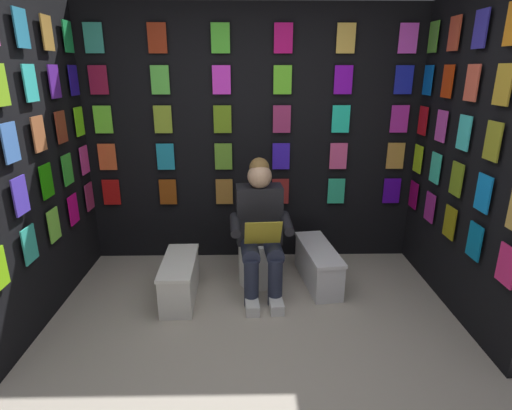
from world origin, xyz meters
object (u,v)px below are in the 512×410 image
at_px(toilet, 258,246).
at_px(comic_longbox_near, 318,265).
at_px(comic_longbox_far, 180,279).
at_px(person_reading, 260,228).

distance_m(toilet, comic_longbox_near, 0.58).
xyz_separation_m(comic_longbox_near, comic_longbox_far, (1.24, 0.26, 0.00)).
bearing_deg(comic_longbox_near, comic_longbox_far, 4.76).
height_order(toilet, comic_longbox_far, toilet).
height_order(person_reading, comic_longbox_far, person_reading).
xyz_separation_m(person_reading, comic_longbox_near, (-0.54, -0.12, -0.42)).
distance_m(toilet, person_reading, 0.35).
relative_size(comic_longbox_near, comic_longbox_far, 1.16).
bearing_deg(toilet, person_reading, 89.48).
bearing_deg(comic_longbox_near, toilet, -17.97).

